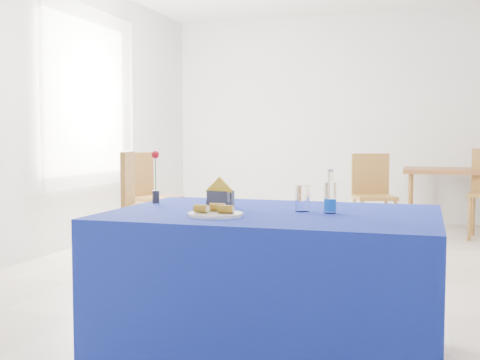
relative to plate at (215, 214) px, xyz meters
name	(u,v)px	position (x,y,z in m)	size (l,w,h in m)	color
floor	(301,275)	(-0.03, 2.17, -0.77)	(7.00, 7.00, 0.00)	beige
room_shell	(302,60)	(-0.03, 2.17, 0.98)	(7.00, 7.00, 7.00)	silver
window_pane	(86,98)	(-2.50, 2.97, 0.78)	(0.04, 1.50, 1.60)	white
curtain	(92,98)	(-2.43, 2.97, 0.78)	(0.04, 1.75, 1.85)	white
plate	(215,214)	(0.00, 0.00, 0.00)	(0.26, 0.26, 0.01)	white
drinking_glass	(303,198)	(0.35, 0.30, 0.06)	(0.07, 0.07, 0.13)	white
salt_shaker	(227,200)	(-0.05, 0.31, 0.04)	(0.03, 0.03, 0.09)	gray
pepper_shaker	(232,198)	(-0.05, 0.41, 0.04)	(0.03, 0.03, 0.09)	slate
blue_table	(273,287)	(0.22, 0.25, -0.39)	(1.60, 1.10, 0.76)	#103095
water_bottle	(330,199)	(0.50, 0.27, 0.06)	(0.06, 0.06, 0.21)	white
napkin_holder	(219,199)	(-0.09, 0.31, 0.04)	(0.15, 0.08, 0.16)	#35353A
rose_vase	(156,179)	(-0.51, 0.44, 0.13)	(0.04, 0.04, 0.29)	#252429
oak_table	(463,175)	(1.37, 5.07, -0.09)	(1.40, 0.92, 0.76)	#99592C
chair_bg_left	(372,190)	(0.38, 4.19, -0.22)	(0.54, 0.54, 0.95)	olive
chair_win_a	(140,198)	(-1.53, 2.28, -0.19)	(0.56, 0.56, 1.00)	olive
chair_win_b	(150,191)	(-1.89, 3.22, -0.21)	(0.48, 0.48, 0.97)	olive
banana_pieces	(215,208)	(-0.01, 0.02, 0.03)	(0.20, 0.13, 0.04)	gold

